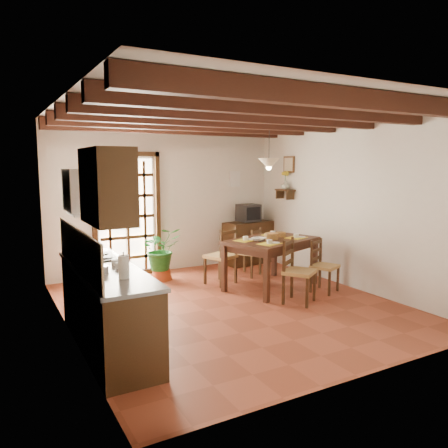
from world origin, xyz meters
TOP-DOWN VIEW (x-y plane):
  - ground_plane at (0.00, 0.00)m, footprint 5.00×5.00m
  - room_shell at (0.00, 0.00)m, footprint 4.52×5.02m
  - ceiling_beams at (0.00, 0.00)m, footprint 4.50×4.34m
  - french_door at (-0.80, 2.45)m, footprint 1.26×0.11m
  - kitchen_counter at (-1.96, -0.60)m, footprint 0.64×2.25m
  - upper_cabinet at (-2.08, -1.30)m, footprint 0.35×0.80m
  - range_hood at (-2.05, -0.05)m, footprint 0.38×0.60m
  - counter_items at (-1.95, -0.51)m, footprint 0.50×1.43m
  - dining_table at (1.04, 0.49)m, footprint 1.76×1.42m
  - chair_near_left at (0.94, -0.37)m, footprint 0.60×0.59m
  - chair_near_right at (1.66, -0.12)m, footprint 0.51×0.50m
  - chair_far_left at (0.43, 1.10)m, footprint 0.58×0.56m
  - chair_far_right at (1.15, 1.35)m, footprint 0.55×0.55m
  - table_setting at (1.04, 0.49)m, footprint 1.11×0.74m
  - table_bowl at (0.77, 0.45)m, footprint 0.28×0.28m
  - sideboard at (1.68, 2.23)m, footprint 1.08×0.61m
  - crt_tv at (1.68, 2.22)m, footprint 0.43×0.40m
  - fuse_box at (1.50, 2.48)m, footprint 0.25×0.03m
  - plant_pot at (-0.38, 1.86)m, footprint 0.39×0.39m
  - potted_plant at (-0.38, 1.86)m, footprint 1.81×1.56m
  - wall_shelf at (2.14, 1.60)m, footprint 0.20×0.42m
  - shelf_vase at (2.14, 1.60)m, footprint 0.15×0.15m
  - shelf_flowers at (2.14, 1.60)m, footprint 0.14×0.14m
  - framed_picture at (2.22, 1.60)m, footprint 0.03×0.32m
  - pendant_lamp at (1.04, 0.59)m, footprint 0.36×0.36m

SIDE VIEW (x-z plane):
  - ground_plane at x=0.00m, z-range 0.00..0.00m
  - plant_pot at x=-0.38m, z-range -0.01..0.23m
  - chair_near_right at x=1.66m, z-range -0.16..0.69m
  - chair_far_right at x=1.15m, z-range -0.17..0.72m
  - chair_near_left at x=0.94m, z-range -0.18..0.78m
  - chair_far_left at x=0.43m, z-range -0.18..0.80m
  - sideboard at x=1.68m, z-range 0.00..0.87m
  - kitchen_counter at x=-1.96m, z-range -0.22..1.16m
  - potted_plant at x=-0.38m, z-range -0.43..1.57m
  - dining_table at x=1.04m, z-range 0.31..1.13m
  - table_bowl at x=0.77m, z-range 0.82..0.88m
  - table_setting at x=1.04m, z-range 0.88..0.98m
  - counter_items at x=-1.95m, z-range 0.83..1.08m
  - crt_tv at x=1.68m, z-range 0.89..1.24m
  - french_door at x=-0.80m, z-range 0.02..2.34m
  - wall_shelf at x=2.14m, z-range 1.41..1.61m
  - shelf_vase at x=2.14m, z-range 1.57..1.73m
  - range_hood at x=-2.05m, z-range 1.46..2.00m
  - fuse_box at x=1.50m, z-range 1.59..1.91m
  - room_shell at x=0.00m, z-range 0.41..3.22m
  - upper_cabinet at x=-2.08m, z-range 1.50..2.20m
  - shelf_flowers at x=2.14m, z-range 1.68..2.04m
  - framed_picture at x=2.22m, z-range 1.89..2.21m
  - pendant_lamp at x=1.04m, z-range 1.66..2.50m
  - ceiling_beams at x=0.00m, z-range 2.59..2.79m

